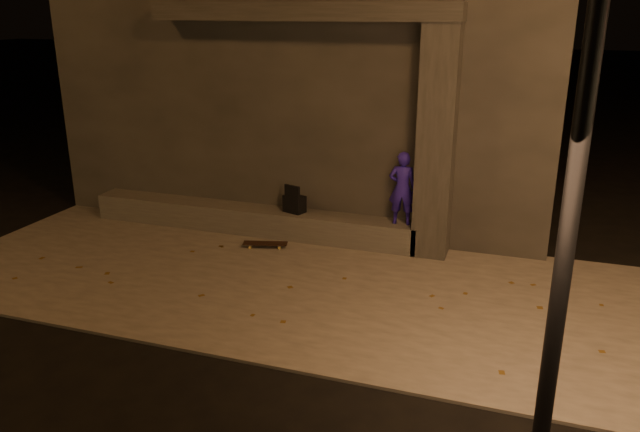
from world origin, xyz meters
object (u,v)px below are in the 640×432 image
at_px(skateboarder, 402,188).
at_px(column, 436,144).
at_px(skateboard, 265,244).
at_px(backpack, 294,202).

bearing_deg(skateboarder, column, 174.89).
distance_m(column, skateboarder, 0.90).
height_order(skateboarder, skateboard, skateboarder).
bearing_deg(backpack, skateboarder, 19.33).
xyz_separation_m(skateboarder, backpack, (-1.86, 0.00, -0.43)).
relative_size(column, skateboard, 4.74).
height_order(column, backpack, column).
bearing_deg(skateboard, skateboarder, 1.37).
distance_m(skateboarder, skateboard, 2.44).
bearing_deg(column, backpack, 180.00).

